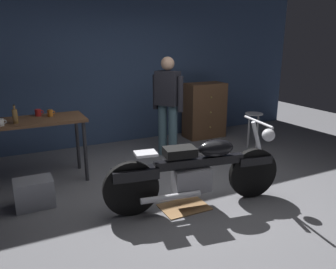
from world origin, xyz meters
The scene contains 13 objects.
ground_plane centered at (0.00, 0.00, 0.00)m, with size 12.00×12.00×0.00m, color slate.
back_wall centered at (0.00, 2.80, 1.55)m, with size 8.00×0.12×3.10m, color #384C70.
workbench centered at (-1.70, 1.38, 0.79)m, with size 1.30×0.64×0.90m.
motorcycle centered at (-0.10, -0.20, 0.45)m, with size 2.17×0.67×1.00m.
person_standing centered at (0.40, 1.59, 0.93)m, with size 0.39×0.49×1.67m.
shop_stool centered at (2.02, 1.31, 0.50)m, with size 0.32×0.32×0.64m.
wooden_dresser centered at (1.58, 2.30, 0.55)m, with size 0.80×0.47×1.10m.
drip_tray centered at (-0.26, -0.20, 0.01)m, with size 0.56×0.40×0.01m, color olive.
storage_bin centered at (-1.85, 0.63, 0.17)m, with size 0.44×0.32×0.34m, color gray.
mug_red_diner centered at (-1.63, 1.57, 0.95)m, with size 0.12×0.08×0.09m.
mug_white_ceramic centered at (-2.11, 1.18, 0.94)m, with size 0.12×0.09×0.09m.
mug_orange_travel centered at (-1.48, 1.48, 0.95)m, with size 0.10×0.07×0.09m.
bottle centered at (-1.94, 1.25, 1.00)m, with size 0.06×0.06×0.24m.
Camera 1 is at (-2.04, -3.35, 1.93)m, focal length 35.84 mm.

